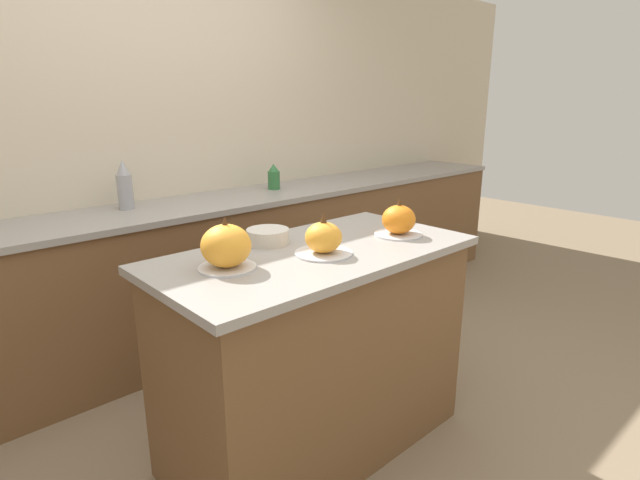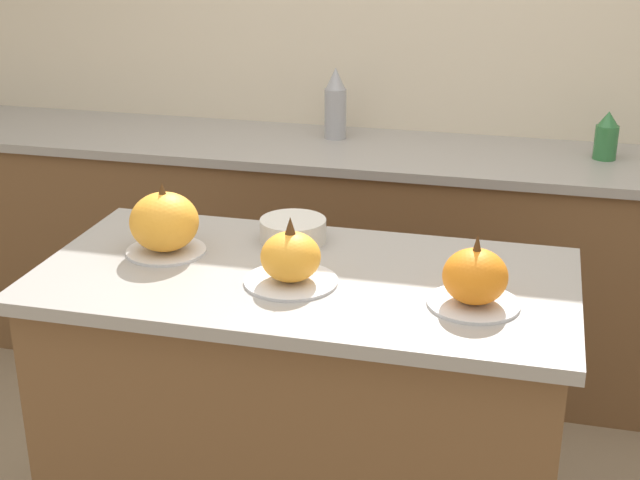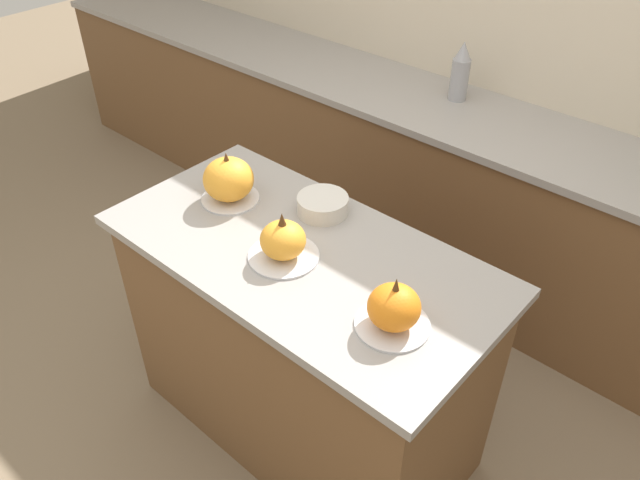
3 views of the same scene
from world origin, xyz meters
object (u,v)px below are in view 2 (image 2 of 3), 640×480
(pumpkin_cake_right, at_px, (475,279))
(bottle_tall, at_px, (335,105))
(pumpkin_cake_left, at_px, (164,224))
(bottle_short, at_px, (606,136))
(mixing_bowl, at_px, (293,230))
(pumpkin_cake_center, at_px, (291,260))

(pumpkin_cake_right, distance_m, bottle_tall, 1.59)
(pumpkin_cake_left, xyz_separation_m, pumpkin_cake_right, (0.83, -0.13, -0.02))
(bottle_short, xyz_separation_m, mixing_bowl, (-0.87, -1.10, -0.04))
(pumpkin_cake_center, height_order, pumpkin_cake_right, pumpkin_cake_right)
(pumpkin_cake_center, distance_m, bottle_short, 1.59)
(pumpkin_cake_right, distance_m, mixing_bowl, 0.60)
(pumpkin_cake_center, distance_m, mixing_bowl, 0.28)
(bottle_tall, bearing_deg, bottle_short, -2.73)
(pumpkin_cake_left, distance_m, pumpkin_cake_right, 0.84)
(bottle_tall, xyz_separation_m, mixing_bowl, (0.15, -1.15, -0.09))
(bottle_tall, height_order, mixing_bowl, bottle_tall)
(pumpkin_cake_center, bearing_deg, mixing_bowl, 104.69)
(pumpkin_cake_right, relative_size, mixing_bowl, 1.19)
(pumpkin_cake_right, distance_m, bottle_short, 1.43)
(pumpkin_cake_left, bearing_deg, mixing_bowl, 27.86)
(pumpkin_cake_right, xyz_separation_m, bottle_short, (0.35, 1.39, 0.01))
(pumpkin_cake_left, relative_size, pumpkin_cake_center, 0.91)
(pumpkin_cake_left, height_order, pumpkin_cake_right, pumpkin_cake_left)
(pumpkin_cake_left, distance_m, bottle_short, 1.73)
(bottle_tall, bearing_deg, pumpkin_cake_center, -81.11)
(pumpkin_cake_left, height_order, bottle_short, pumpkin_cake_left)
(pumpkin_cake_right, bearing_deg, pumpkin_cake_center, 177.68)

